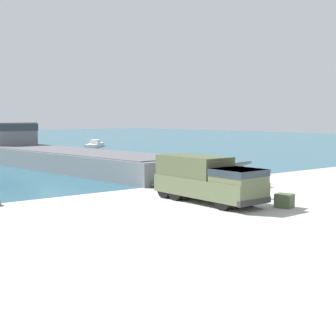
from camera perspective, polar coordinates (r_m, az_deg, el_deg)
The scene contains 8 objects.
ground_plane at distance 31.42m, azimuth 4.98°, elevation -3.28°, with size 240.00×240.00×0.00m, color #B7B5AD.
landing_craft at distance 54.04m, azimuth -15.62°, elevation 2.16°, with size 11.54×42.38×7.01m.
military_truck at distance 28.47m, azimuth 4.80°, elevation -1.30°, with size 2.74×7.60×2.77m.
soldier_on_ramp at distance 30.42m, azimuth 10.29°, elevation -1.78°, with size 0.47×0.30×1.72m.
moored_boat_a at distance 85.33m, azimuth -8.93°, elevation 2.85°, with size 6.90×7.64×1.26m.
cargo_crate at distance 27.65m, azimuth 14.00°, elevation -3.89°, with size 0.80×0.95×0.80m, color #475638.
shoreline_rock_b at distance 42.22m, azimuth 10.14°, elevation -0.96°, with size 0.68×0.68×0.68m, color gray.
shoreline_rock_c at distance 38.40m, azimuth 1.68°, elevation -1.56°, with size 0.69×0.69×0.69m, color #66605B.
Camera 1 is at (-20.95, -22.86, 5.09)m, focal length 50.00 mm.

